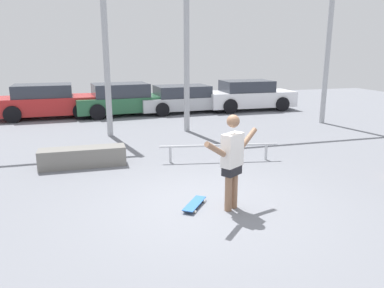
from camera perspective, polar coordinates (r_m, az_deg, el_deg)
The scene contains 11 objects.
ground_plane at distance 7.18m, azimuth 2.62°, elevation -9.41°, with size 36.00×36.00×0.00m, color slate.
skateboarder at distance 6.76m, azimuth 6.14°, elevation -2.14°, with size 1.34×0.93×1.77m.
skateboard at distance 7.12m, azimuth 0.37°, elevation -9.09°, with size 0.62×0.74×0.08m.
grind_box at distance 9.83m, azimuth -16.30°, elevation -1.92°, with size 2.12×0.54×0.48m, color slate.
grind_rail at distance 9.86m, azimuth 4.12°, elevation -0.55°, with size 3.08×0.62×0.46m.
canopy_support_left at distance 13.02m, azimuth -26.23°, elevation 16.29°, with size 5.85×0.20×5.97m.
canopy_support_right at distance 14.32m, azimuth 10.64°, elevation 17.14°, with size 5.85×0.20×5.97m.
parked_car_red at distance 17.34m, azimuth -21.23°, elevation 6.05°, with size 4.32×1.99×1.44m.
parked_car_green at distance 17.21m, azimuth -10.39°, elevation 6.66°, with size 4.47×2.26×1.41m.
parked_car_silver at distance 17.72m, azimuth -1.14°, elevation 6.85°, with size 4.52×2.12×1.24m.
parked_car_white at distance 18.56m, azimuth 8.63°, elevation 7.30°, with size 4.29×1.96×1.42m.
Camera 1 is at (-2.13, -6.23, 2.88)m, focal length 35.00 mm.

